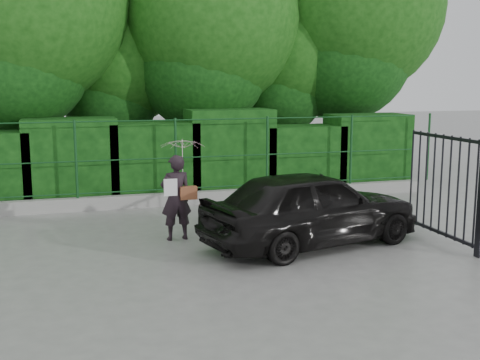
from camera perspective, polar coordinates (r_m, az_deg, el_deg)
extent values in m
plane|color=gray|center=(10.25, -3.67, -7.52)|extent=(80.00, 80.00, 0.00)
cube|color=#9E9E99|center=(14.51, -7.59, -1.88)|extent=(14.00, 0.25, 0.30)
cylinder|color=#13411B|center=(14.18, -15.29, 1.90)|extent=(0.06, 0.06, 1.80)
cylinder|color=#13411B|center=(14.40, -6.10, 2.30)|extent=(0.06, 0.06, 1.80)
cylinder|color=#13411B|center=(14.98, 2.59, 2.62)|extent=(0.06, 0.06, 1.80)
cylinder|color=#13411B|center=(15.87, 10.49, 2.86)|extent=(0.06, 0.06, 1.80)
cylinder|color=#13411B|center=(17.03, 17.43, 3.03)|extent=(0.06, 0.06, 1.80)
cylinder|color=#13411B|center=(14.46, -7.61, -0.91)|extent=(13.60, 0.03, 0.03)
cylinder|color=#13411B|center=(14.35, -7.67, 2.04)|extent=(13.60, 0.03, 0.03)
cylinder|color=#13411B|center=(14.26, -7.75, 5.63)|extent=(13.60, 0.03, 0.03)
cube|color=black|center=(15.19, -15.72, 1.75)|extent=(2.20, 1.20, 2.07)
cube|color=black|center=(15.35, -8.23, 1.82)|extent=(2.20, 1.20, 1.93)
cube|color=black|center=(15.73, -1.01, 2.66)|extent=(2.20, 1.20, 2.23)
cube|color=black|center=(16.40, 5.76, 2.07)|extent=(2.20, 1.20, 1.77)
cube|color=black|center=(17.23, 11.95, 2.73)|extent=(2.20, 1.20, 2.04)
cylinder|color=black|center=(16.81, -19.42, 6.44)|extent=(0.36, 0.36, 4.50)
sphere|color=#14470F|center=(16.90, -19.94, 15.61)|extent=(5.40, 5.40, 5.40)
cylinder|color=black|center=(18.19, -11.19, 5.02)|extent=(0.36, 0.36, 3.25)
sphere|color=#14470F|center=(18.15, -11.40, 11.17)|extent=(3.90, 3.90, 3.90)
cylinder|color=black|center=(17.58, -2.75, 6.68)|extent=(0.36, 0.36, 4.25)
sphere|color=#14470F|center=(17.64, -2.82, 14.98)|extent=(5.10, 5.10, 5.10)
cylinder|color=black|center=(19.00, 4.14, 5.75)|extent=(0.36, 0.36, 3.50)
sphere|color=#14470F|center=(18.98, 4.22, 12.08)|extent=(4.20, 4.20, 4.20)
cylinder|color=black|center=(19.40, 10.18, 7.55)|extent=(0.36, 0.36, 4.75)
sphere|color=#14470F|center=(19.51, 10.43, 15.94)|extent=(5.70, 5.70, 5.70)
cube|color=black|center=(12.00, 18.42, -4.72)|extent=(0.05, 2.00, 0.06)
cube|color=black|center=(11.70, 18.89, 3.86)|extent=(0.05, 2.00, 0.06)
cylinder|color=black|center=(11.06, 21.45, -1.30)|extent=(0.04, 0.04, 1.90)
cylinder|color=black|center=(11.26, 20.68, -1.07)|extent=(0.04, 0.04, 1.90)
cylinder|color=black|center=(11.45, 19.93, -0.86)|extent=(0.04, 0.04, 1.90)
cylinder|color=black|center=(11.65, 19.21, -0.65)|extent=(0.04, 0.04, 1.90)
cylinder|color=black|center=(11.85, 18.52, -0.44)|extent=(0.04, 0.04, 1.90)
cylinder|color=black|center=(12.06, 17.84, -0.24)|extent=(0.04, 0.04, 1.90)
cylinder|color=black|center=(12.26, 17.19, -0.05)|extent=(0.04, 0.04, 1.90)
cylinder|color=black|center=(12.47, 16.56, 0.13)|extent=(0.04, 0.04, 1.90)
cylinder|color=black|center=(12.67, 15.95, 0.31)|extent=(0.04, 0.04, 1.90)
imported|color=black|center=(11.34, -6.09, -1.67)|extent=(0.62, 0.44, 1.62)
imported|color=silver|center=(11.30, -5.45, 2.02)|extent=(0.83, 0.84, 0.76)
cube|color=brown|center=(11.29, -4.92, -1.22)|extent=(0.32, 0.15, 0.24)
cube|color=white|center=(11.17, -6.60, -0.70)|extent=(0.25, 0.02, 0.32)
imported|color=black|center=(11.00, 6.79, -2.58)|extent=(4.43, 2.64, 1.41)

